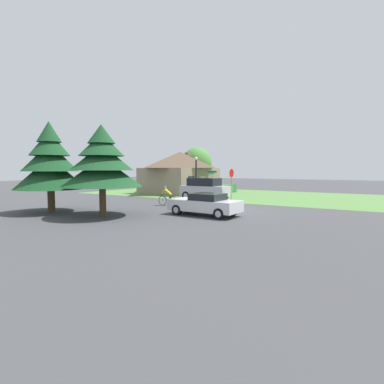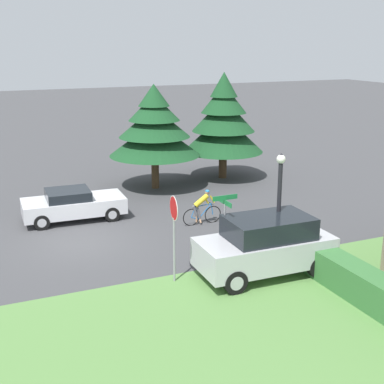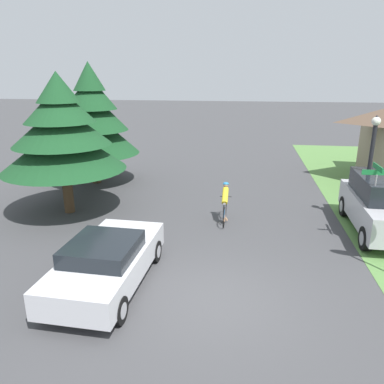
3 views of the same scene
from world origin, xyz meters
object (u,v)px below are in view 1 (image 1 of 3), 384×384
at_px(cottage_house, 180,172).
at_px(stop_sign, 231,178).
at_px(parked_suv_right, 205,189).
at_px(cyclist, 168,196).
at_px(sedan_left_lane, 205,204).
at_px(conifer_tall_far, 50,163).
at_px(street_name_sign, 212,180).
at_px(conifer_tall_near, 102,163).
at_px(street_lamp, 196,174).
at_px(deciduous_tree_right, 197,163).

bearing_deg(cottage_house, stop_sign, -119.95).
bearing_deg(parked_suv_right, cottage_house, -38.92).
distance_m(cyclist, parked_suv_right, 5.53).
distance_m(cyclist, stop_sign, 5.93).
bearing_deg(sedan_left_lane, conifer_tall_far, 25.83).
height_order(street_name_sign, conifer_tall_near, conifer_tall_near).
relative_size(cyclist, conifer_tall_near, 0.32).
height_order(stop_sign, street_lamp, street_lamp).
relative_size(conifer_tall_far, deciduous_tree_right, 1.02).
height_order(conifer_tall_far, deciduous_tree_right, conifer_tall_far).
relative_size(cyclist, parked_suv_right, 0.39).
xyz_separation_m(sedan_left_lane, conifer_tall_far, (-4.09, 9.39, 2.54)).
xyz_separation_m(cyclist, street_lamp, (5.10, 0.52, 1.72)).
distance_m(cottage_house, stop_sign, 11.59).
relative_size(street_name_sign, deciduous_tree_right, 0.46).
height_order(sedan_left_lane, street_name_sign, street_name_sign).
xyz_separation_m(cottage_house, stop_sign, (-6.35, -9.68, -0.47)).
distance_m(cottage_house, conifer_tall_far, 18.18).
distance_m(stop_sign, conifer_tall_near, 11.67).
bearing_deg(deciduous_tree_right, sedan_left_lane, -147.63).
distance_m(sedan_left_lane, parked_suv_right, 9.56).
xyz_separation_m(cottage_house, deciduous_tree_right, (5.79, 1.11, 1.12)).
distance_m(street_name_sign, conifer_tall_near, 11.25).
relative_size(sedan_left_lane, cyclist, 2.50).
bearing_deg(cyclist, conifer_tall_near, 88.79).
distance_m(cottage_house, conifer_tall_near, 18.60).
bearing_deg(conifer_tall_near, stop_sign, -16.77).
bearing_deg(cyclist, deciduous_tree_right, -65.57).
height_order(parked_suv_right, street_lamp, street_lamp).
height_order(sedan_left_lane, deciduous_tree_right, deciduous_tree_right).
bearing_deg(conifer_tall_far, street_lamp, -18.22).
distance_m(parked_suv_right, deciduous_tree_right, 14.10).
bearing_deg(street_lamp, conifer_tall_far, 161.78).
distance_m(cyclist, conifer_tall_far, 8.58).
distance_m(parked_suv_right, street_lamp, 1.64).
bearing_deg(stop_sign, deciduous_tree_right, -133.67).
xyz_separation_m(cottage_house, conifer_tall_near, (-17.48, -6.33, 0.65)).
height_order(sedan_left_lane, conifer_tall_near, conifer_tall_near).
height_order(stop_sign, street_name_sign, stop_sign).
distance_m(cottage_house, parked_suv_right, 8.89).
height_order(parked_suv_right, deciduous_tree_right, deciduous_tree_right).
relative_size(street_lamp, conifer_tall_near, 0.74).
bearing_deg(deciduous_tree_right, street_lamp, -149.16).
xyz_separation_m(sedan_left_lane, deciduous_tree_right, (19.75, 12.52, 2.99)).
height_order(cottage_house, street_name_sign, cottage_house).
xyz_separation_m(parked_suv_right, conifer_tall_near, (-11.83, 0.37, 2.18)).
distance_m(stop_sign, street_name_sign, 1.86).
bearing_deg(street_name_sign, parked_suv_right, 56.13).
relative_size(cyclist, street_lamp, 0.44).
xyz_separation_m(cyclist, conifer_tall_far, (-6.88, 4.46, 2.52)).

